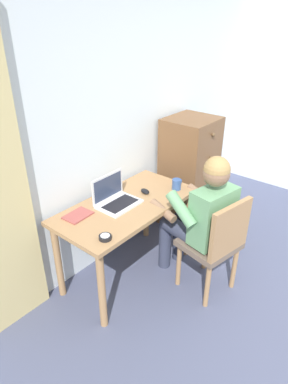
{
  "coord_description": "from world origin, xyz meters",
  "views": [
    {
      "loc": [
        -2.16,
        0.2,
        2.1
      ],
      "look_at": [
        -0.32,
        1.72,
        0.83
      ],
      "focal_mm": 31.32,
      "sensor_mm": 36.0,
      "label": 1
    }
  ],
  "objects_px": {
    "chair": "(216,242)",
    "coffee_mug": "(177,184)",
    "dresser": "(189,173)",
    "person_seated": "(200,213)",
    "computer_mouse": "(145,191)",
    "desk_clock": "(105,237)",
    "desk": "(127,215)",
    "laptop": "(115,198)",
    "notebook_pad": "(78,215)"
  },
  "relations": [
    {
      "from": "chair",
      "to": "notebook_pad",
      "type": "relative_size",
      "value": 4.24
    },
    {
      "from": "desk_clock",
      "to": "computer_mouse",
      "type": "bearing_deg",
      "value": 17.42
    },
    {
      "from": "chair",
      "to": "computer_mouse",
      "type": "distance_m",
      "value": 0.74
    },
    {
      "from": "person_seated",
      "to": "notebook_pad",
      "type": "xyz_separation_m",
      "value": [
        -0.7,
        0.67,
        0.05
      ]
    },
    {
      "from": "chair",
      "to": "notebook_pad",
      "type": "xyz_separation_m",
      "value": [
        -0.67,
        0.85,
        0.23
      ]
    },
    {
      "from": "chair",
      "to": "computer_mouse",
      "type": "height_order",
      "value": "chair"
    },
    {
      "from": "laptop",
      "to": "desk_clock",
      "type": "distance_m",
      "value": 0.49
    },
    {
      "from": "person_seated",
      "to": "desk_clock",
      "type": "height_order",
      "value": "person_seated"
    },
    {
      "from": "desk_clock",
      "to": "coffee_mug",
      "type": "relative_size",
      "value": 0.75
    },
    {
      "from": "computer_mouse",
      "to": "coffee_mug",
      "type": "distance_m",
      "value": 0.29
    },
    {
      "from": "laptop",
      "to": "computer_mouse",
      "type": "xyz_separation_m",
      "value": [
        0.3,
        -0.07,
        -0.04
      ]
    },
    {
      "from": "desk",
      "to": "person_seated",
      "type": "relative_size",
      "value": 1.02
    },
    {
      "from": "desk",
      "to": "computer_mouse",
      "type": "distance_m",
      "value": 0.27
    },
    {
      "from": "dresser",
      "to": "laptop",
      "type": "xyz_separation_m",
      "value": [
        -1.13,
        -0.02,
        0.18
      ]
    },
    {
      "from": "desk_clock",
      "to": "coffee_mug",
      "type": "height_order",
      "value": "coffee_mug"
    },
    {
      "from": "person_seated",
      "to": "notebook_pad",
      "type": "distance_m",
      "value": 0.97
    },
    {
      "from": "coffee_mug",
      "to": "computer_mouse",
      "type": "bearing_deg",
      "value": 144.32
    },
    {
      "from": "notebook_pad",
      "to": "dresser",
      "type": "bearing_deg",
      "value": -6.2
    },
    {
      "from": "laptop",
      "to": "coffee_mug",
      "type": "distance_m",
      "value": 0.58
    },
    {
      "from": "chair",
      "to": "coffee_mug",
      "type": "bearing_deg",
      "value": 70.47
    },
    {
      "from": "notebook_pad",
      "to": "desk_clock",
      "type": "bearing_deg",
      "value": -104.74
    },
    {
      "from": "person_seated",
      "to": "notebook_pad",
      "type": "height_order",
      "value": "person_seated"
    },
    {
      "from": "chair",
      "to": "desk_clock",
      "type": "bearing_deg",
      "value": 147.42
    },
    {
      "from": "desk",
      "to": "chair",
      "type": "xyz_separation_m",
      "value": [
        0.29,
        -0.69,
        -0.12
      ]
    },
    {
      "from": "coffee_mug",
      "to": "desk_clock",
      "type": "bearing_deg",
      "value": -176.96
    },
    {
      "from": "dresser",
      "to": "desk_clock",
      "type": "height_order",
      "value": "dresser"
    },
    {
      "from": "laptop",
      "to": "desk",
      "type": "bearing_deg",
      "value": -49.81
    },
    {
      "from": "desk",
      "to": "dresser",
      "type": "distance_m",
      "value": 1.08
    },
    {
      "from": "desk",
      "to": "coffee_mug",
      "type": "distance_m",
      "value": 0.52
    },
    {
      "from": "dresser",
      "to": "laptop",
      "type": "distance_m",
      "value": 1.15
    },
    {
      "from": "desk",
      "to": "desk_clock",
      "type": "height_order",
      "value": "desk_clock"
    },
    {
      "from": "person_seated",
      "to": "coffee_mug",
      "type": "distance_m",
      "value": 0.39
    },
    {
      "from": "coffee_mug",
      "to": "desk",
      "type": "bearing_deg",
      "value": 160.59
    },
    {
      "from": "person_seated",
      "to": "computer_mouse",
      "type": "height_order",
      "value": "person_seated"
    },
    {
      "from": "dresser",
      "to": "person_seated",
      "type": "distance_m",
      "value": 0.97
    },
    {
      "from": "dresser",
      "to": "notebook_pad",
      "type": "bearing_deg",
      "value": 177.12
    },
    {
      "from": "computer_mouse",
      "to": "coffee_mug",
      "type": "xyz_separation_m",
      "value": [
        0.23,
        -0.17,
        0.03
      ]
    },
    {
      "from": "dresser",
      "to": "computer_mouse",
      "type": "bearing_deg",
      "value": -174.24
    },
    {
      "from": "notebook_pad",
      "to": "coffee_mug",
      "type": "bearing_deg",
      "value": -24.24
    },
    {
      "from": "chair",
      "to": "laptop",
      "type": "xyz_separation_m",
      "value": [
        -0.35,
        0.76,
        0.28
      ]
    },
    {
      "from": "dresser",
      "to": "coffee_mug",
      "type": "relative_size",
      "value": 9.93
    },
    {
      "from": "laptop",
      "to": "coffee_mug",
      "type": "xyz_separation_m",
      "value": [
        0.53,
        -0.24,
        -0.0
      ]
    },
    {
      "from": "desk",
      "to": "computer_mouse",
      "type": "xyz_separation_m",
      "value": [
        0.24,
        0.0,
        0.12
      ]
    },
    {
      "from": "coffee_mug",
      "to": "person_seated",
      "type": "bearing_deg",
      "value": -114.25
    },
    {
      "from": "desk",
      "to": "person_seated",
      "type": "distance_m",
      "value": 0.6
    },
    {
      "from": "dresser",
      "to": "person_seated",
      "type": "relative_size",
      "value": 0.99
    },
    {
      "from": "desk",
      "to": "dresser",
      "type": "bearing_deg",
      "value": 4.62
    },
    {
      "from": "computer_mouse",
      "to": "coffee_mug",
      "type": "bearing_deg",
      "value": -16.36
    },
    {
      "from": "person_seated",
      "to": "coffee_mug",
      "type": "height_order",
      "value": "person_seated"
    },
    {
      "from": "chair",
      "to": "person_seated",
      "type": "xyz_separation_m",
      "value": [
        0.03,
        0.18,
        0.18
      ]
    }
  ]
}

